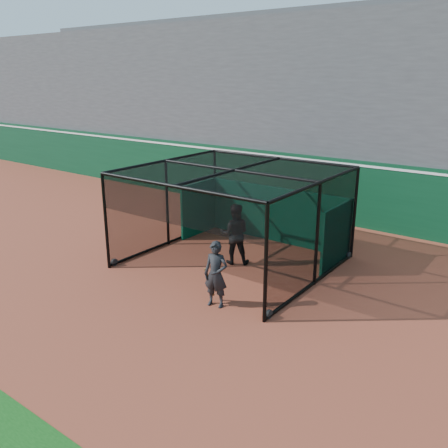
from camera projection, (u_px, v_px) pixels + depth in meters
The scene contains 6 objects.
ground at pixel (152, 283), 13.11m from camera, with size 120.00×120.00×0.00m, color #99432C.
outfield_wall at pixel (300, 184), 19.22m from camera, with size 50.00×0.50×2.50m.
grandstand at pixel (343, 99), 21.16m from camera, with size 50.00×7.85×8.95m.
batting_cage at pixel (234, 217), 14.17m from camera, with size 5.54×5.26×2.87m.
batter at pixel (235, 234), 14.27m from camera, with size 0.91×0.71×1.86m, color black.
on_deck_player at pixel (216, 274), 11.59m from camera, with size 0.69×0.53×1.68m.
Camera 1 is at (8.76, -8.45, 5.50)m, focal length 38.00 mm.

